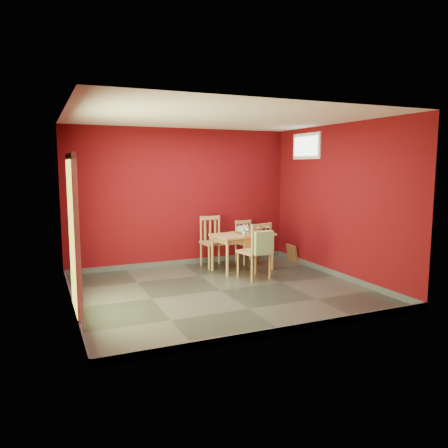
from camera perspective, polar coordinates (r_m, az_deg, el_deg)
name	(u,v)px	position (r m, az deg, el deg)	size (l,w,h in m)	color
ground	(221,290)	(7.05, -0.42, -8.64)	(4.50, 4.50, 0.00)	#2D342D
room_shell	(221,287)	(7.04, -0.42, -8.25)	(4.50, 4.50, 4.50)	#57090E
doorway	(73,233)	(5.91, -19.14, -1.08)	(0.06, 1.01, 2.13)	#B7D838
window	(306,146)	(8.72, 10.70, 9.96)	(0.05, 0.90, 0.50)	white
outlet_plate	(253,244)	(9.40, 3.83, -2.65)	(0.08, 0.01, 0.12)	silver
dining_table	(243,238)	(8.25, 2.44, -1.88)	(1.20, 0.80, 0.70)	#A9814E
table_runner	(245,237)	(8.15, 2.75, -1.70)	(0.37, 0.64, 0.31)	#A96B2B
chair_far_left	(213,241)	(8.61, -1.42, -2.21)	(0.48, 0.48, 0.99)	#A9814E
chair_far_right	(246,241)	(8.95, 2.94, -2.25)	(0.43, 0.43, 0.86)	#A9814E
chair_near	(256,250)	(7.65, 4.15, -3.44)	(0.55, 0.55, 1.00)	#A9814E
tote_bag	(264,243)	(7.43, 5.19, -2.46)	(0.34, 0.20, 0.47)	#7FAA6D
cat	(242,228)	(8.21, 2.34, -0.53)	(0.23, 0.44, 0.22)	slate
picture_frame	(292,253)	(9.18, 8.89, -3.77)	(0.13, 0.35, 0.35)	brown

